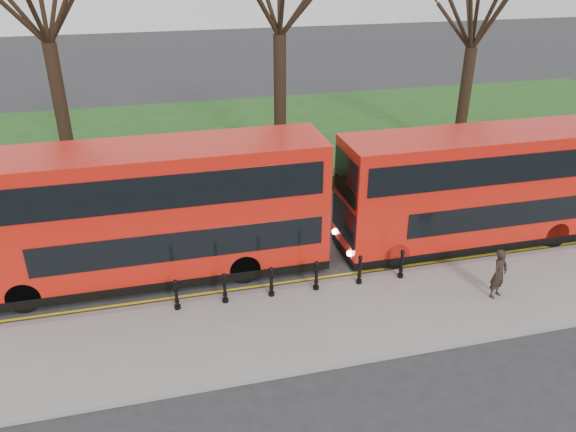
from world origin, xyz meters
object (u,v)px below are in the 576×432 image
object	(u,v)px
bus_rear	(483,188)
bollard_row	(294,279)
bus_lead	(151,214)
pedestrian	(499,274)

from	to	relation	value
bus_rear	bollard_row	bearing A→B (deg)	-165.76
bollard_row	bus_rear	xyz separation A→B (m)	(7.77, 1.97, 1.54)
bus_lead	pedestrian	bearing A→B (deg)	-21.76
bus_lead	pedestrian	world-z (taller)	bus_lead
pedestrian	bus_rear	bearing A→B (deg)	43.02
bus_lead	bus_rear	bearing A→B (deg)	-2.09
bollard_row	bus_lead	size ratio (longest dim) A/B	0.66
bollard_row	bus_rear	bearing A→B (deg)	14.24
bus_rear	pedestrian	xyz separation A→B (m)	(-1.52, -3.75, -1.20)
bollard_row	bus_lead	world-z (taller)	bus_lead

